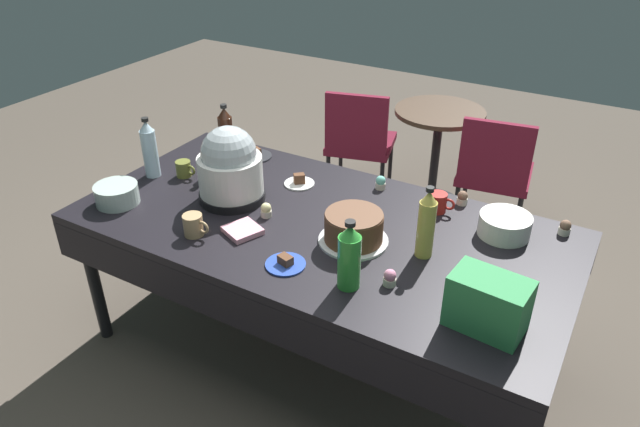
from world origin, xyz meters
name	(u,v)px	position (x,y,z in m)	size (l,w,h in m)	color
ground	(320,348)	(0.00, 0.00, 0.00)	(9.00, 9.00, 0.00)	brown
potluck_table	(320,235)	(0.00, 0.00, 0.69)	(2.20, 1.10, 0.75)	black
frosted_layer_cake	(354,228)	(0.20, -0.06, 0.82)	(0.30, 0.30, 0.14)	silver
slow_cooker	(230,167)	(-0.47, -0.02, 0.92)	(0.31, 0.31, 0.37)	black
glass_salad_bowl	(117,194)	(-0.91, -0.32, 0.80)	(0.20, 0.20, 0.09)	#B2C6BC
ceramic_snack_bowl	(505,225)	(0.73, 0.31, 0.80)	(0.22, 0.22, 0.09)	silver
dessert_plate_charcoal	(255,155)	(-0.65, 0.42, 0.76)	(0.18, 0.18, 0.05)	#2D2D33
dessert_plate_white	(299,182)	(-0.27, 0.27, 0.76)	(0.15, 0.15, 0.06)	white
dessert_plate_cobalt	(285,263)	(0.04, -0.34, 0.76)	(0.16, 0.16, 0.04)	#2D4CB2
cupcake_cocoa	(462,198)	(0.49, 0.48, 0.78)	(0.05, 0.05, 0.07)	beige
cupcake_mint	(266,210)	(-0.24, -0.07, 0.78)	(0.05, 0.05, 0.07)	beige
cupcake_vanilla	(381,183)	(0.09, 0.43, 0.78)	(0.05, 0.05, 0.07)	beige
cupcake_rose	(390,278)	(0.45, -0.25, 0.78)	(0.05, 0.05, 0.07)	beige
cupcake_lemon	(565,228)	(0.95, 0.45, 0.78)	(0.05, 0.05, 0.07)	beige
soda_bottle_ginger_ale	(426,225)	(0.49, 0.00, 0.90)	(0.07, 0.07, 0.31)	gold
soda_bottle_lime_soda	(349,257)	(0.32, -0.33, 0.88)	(0.09, 0.09, 0.29)	green
soda_bottle_water	(150,149)	(-0.97, -0.02, 0.90)	(0.08, 0.08, 0.31)	silver
soda_bottle_cola	(226,138)	(-0.71, 0.26, 0.91)	(0.07, 0.07, 0.34)	#33190F
coffee_mug_olive	(184,169)	(-0.83, 0.05, 0.79)	(0.11, 0.08, 0.08)	olive
coffee_mug_red	(438,202)	(0.41, 0.36, 0.80)	(0.12, 0.08, 0.09)	#B2231E
coffee_mug_tan	(194,225)	(-0.42, -0.35, 0.80)	(0.13, 0.08, 0.10)	tan
soda_carton	(488,303)	(0.83, -0.30, 0.85)	(0.26, 0.16, 0.20)	#338C4C
paper_napkin_stack	(243,230)	(-0.25, -0.24, 0.76)	(0.14, 0.14, 0.02)	pink
maroon_chair_left	(359,139)	(-0.53, 1.46, 0.49)	(0.54, 0.54, 0.85)	maroon
maroon_chair_right	(495,169)	(0.41, 1.45, 0.49)	(0.50, 0.50, 0.85)	maroon
round_cafe_table	(437,141)	(-0.05, 1.68, 0.50)	(0.60, 0.60, 0.72)	#473323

